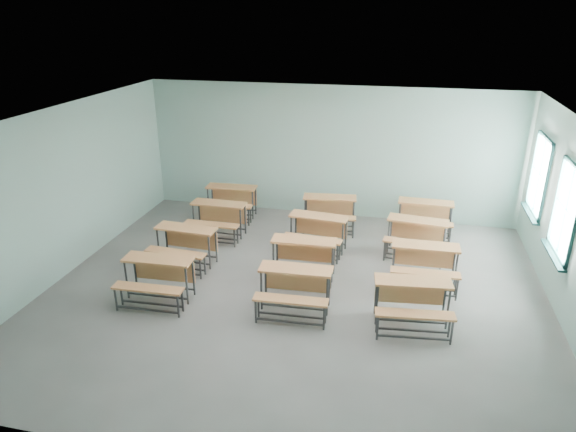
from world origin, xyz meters
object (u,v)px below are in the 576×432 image
(desk_unit_r3c0, at_px, (231,197))
(desk_unit_r3c1, at_px, (329,208))
(desk_unit_r1c1, at_px, (303,254))
(desk_unit_r1c0, at_px, (184,241))
(desk_unit_r0c0, at_px, (157,274))
(desk_unit_r0c2, at_px, (413,297))
(desk_unit_r2c1, at_px, (317,228))
(desk_unit_r2c2, at_px, (417,233))
(desk_unit_r2c0, at_px, (217,215))
(desk_unit_r0c1, at_px, (294,284))
(desk_unit_r1c2, at_px, (425,260))
(desk_unit_r3c2, at_px, (425,213))

(desk_unit_r3c0, height_order, desk_unit_r3c1, same)
(desk_unit_r1c1, bearing_deg, desk_unit_r1c0, 176.83)
(desk_unit_r0c0, height_order, desk_unit_r3c0, same)
(desk_unit_r0c2, height_order, desk_unit_r1c1, same)
(desk_unit_r3c1, bearing_deg, desk_unit_r2c1, -99.76)
(desk_unit_r2c2, bearing_deg, desk_unit_r0c0, -140.43)
(desk_unit_r0c0, bearing_deg, desk_unit_r3c1, 54.98)
(desk_unit_r1c0, xyz_separation_m, desk_unit_r2c0, (0.16, 1.48, 0.00))
(desk_unit_r2c2, distance_m, desk_unit_r3c0, 4.61)
(desk_unit_r0c1, relative_size, desk_unit_r3c1, 0.97)
(desk_unit_r0c0, height_order, desk_unit_r2c2, same)
(desk_unit_r0c1, bearing_deg, desk_unit_r2c2, 50.19)
(desk_unit_r0c1, bearing_deg, desk_unit_r0c2, -2.36)
(desk_unit_r1c2, distance_m, desk_unit_r2c0, 4.69)
(desk_unit_r2c2, bearing_deg, desk_unit_r3c2, 87.40)
(desk_unit_r3c0, bearing_deg, desk_unit_r0c0, -93.14)
(desk_unit_r0c2, relative_size, desk_unit_r2c2, 1.00)
(desk_unit_r2c0, bearing_deg, desk_unit_r3c1, 23.11)
(desk_unit_r3c0, xyz_separation_m, desk_unit_r3c2, (4.65, -0.03, 0.00))
(desk_unit_r2c0, bearing_deg, desk_unit_r0c0, -90.51)
(desk_unit_r2c0, xyz_separation_m, desk_unit_r2c2, (4.38, -0.00, 0.00))
(desk_unit_r0c1, height_order, desk_unit_r2c2, same)
(desk_unit_r2c1, relative_size, desk_unit_r3c2, 1.04)
(desk_unit_r1c1, bearing_deg, desk_unit_r0c0, -152.63)
(desk_unit_r3c1, bearing_deg, desk_unit_r3c2, -1.89)
(desk_unit_r0c1, relative_size, desk_unit_r2c1, 0.97)
(desk_unit_r3c0, xyz_separation_m, desk_unit_r3c1, (2.48, -0.19, 0.00))
(desk_unit_r2c0, height_order, desk_unit_r2c1, same)
(desk_unit_r0c0, height_order, desk_unit_r0c2, same)
(desk_unit_r1c1, distance_m, desk_unit_r2c2, 2.59)
(desk_unit_r1c0, distance_m, desk_unit_r1c1, 2.44)
(desk_unit_r1c2, bearing_deg, desk_unit_r2c1, 154.74)
(desk_unit_r0c1, distance_m, desk_unit_r2c1, 2.42)
(desk_unit_r0c0, bearing_deg, desk_unit_r3c2, 38.59)
(desk_unit_r0c2, relative_size, desk_unit_r1c2, 1.06)
(desk_unit_r2c0, bearing_deg, desk_unit_r3c2, 15.05)
(desk_unit_r3c0, bearing_deg, desk_unit_r0c2, -44.28)
(desk_unit_r1c0, height_order, desk_unit_r2c0, same)
(desk_unit_r1c2, relative_size, desk_unit_r2c1, 0.95)
(desk_unit_r1c0, relative_size, desk_unit_r3c1, 0.98)
(desk_unit_r1c1, xyz_separation_m, desk_unit_r2c2, (2.10, 1.51, 0.00))
(desk_unit_r1c2, bearing_deg, desk_unit_r2c0, 163.58)
(desk_unit_r0c0, distance_m, desk_unit_r3c0, 4.02)
(desk_unit_r3c0, bearing_deg, desk_unit_r0c1, -60.75)
(desk_unit_r3c0, bearing_deg, desk_unit_r3c1, -7.62)
(desk_unit_r3c1, bearing_deg, desk_unit_r0c0, -129.21)
(desk_unit_r0c1, height_order, desk_unit_r0c2, same)
(desk_unit_r0c0, distance_m, desk_unit_r1c0, 1.38)
(desk_unit_r2c2, xyz_separation_m, desk_unit_r3c2, (0.19, 1.14, 0.00))
(desk_unit_r1c1, xyz_separation_m, desk_unit_r3c1, (0.13, 2.49, 0.00))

